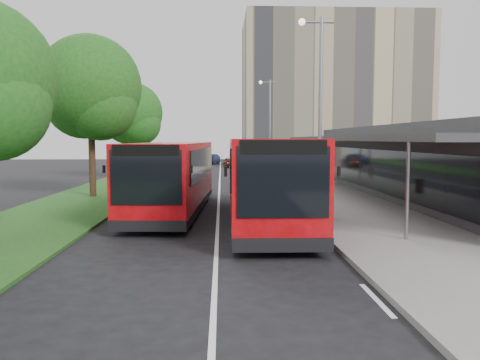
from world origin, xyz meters
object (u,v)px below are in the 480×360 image
object	(u,v)px
tree_mid	(90,93)
bus_second	(173,177)
car_far	(211,159)
car_near	(231,162)
bus_main	(266,180)
lamp_post_near	(318,103)
litter_bin	(310,186)
tree_far	(132,117)
bollard	(283,173)
lamp_post_far	(269,122)

from	to	relation	value
tree_mid	bus_second	world-z (taller)	tree_mid
bus_second	car_far	xyz separation A→B (m)	(0.69, 40.88, -0.95)
car_near	bus_main	bearing A→B (deg)	-98.73
tree_mid	lamp_post_near	size ratio (longest dim) A/B	1.11
lamp_post_near	tree_mid	bearing A→B (deg)	147.64
tree_mid	bus_second	xyz separation A→B (m)	(5.02, -5.51, -4.17)
bus_second	litter_bin	distance (m)	9.41
bus_main	car_far	world-z (taller)	bus_main
tree_mid	tree_far	distance (m)	12.02
tree_far	bollard	world-z (taller)	tree_far
lamp_post_far	bollard	world-z (taller)	lamp_post_far
bus_second	car_near	world-z (taller)	bus_second
tree_mid	litter_bin	size ratio (longest dim) A/B	10.69
tree_mid	bollard	world-z (taller)	tree_mid
bus_second	bollard	bearing A→B (deg)	69.19
tree_mid	car_near	size ratio (longest dim) A/B	2.57
car_far	car_near	bearing A→B (deg)	-52.54
tree_mid	bus_second	bearing A→B (deg)	-47.69
lamp_post_far	car_far	distance (m)	23.42
litter_bin	bollard	distance (m)	9.66
tree_mid	bollard	xyz separation A→B (m)	(11.95, 10.09, -5.16)
bus_main	litter_bin	distance (m)	9.36
lamp_post_near	litter_bin	distance (m)	8.63
tree_mid	litter_bin	bearing A→B (deg)	2.03
car_near	bus_second	bearing A→B (deg)	-105.28
tree_mid	lamp_post_far	bearing A→B (deg)	49.32
tree_mid	bus_main	world-z (taller)	tree_mid
litter_bin	bus_main	bearing A→B (deg)	-111.20
tree_mid	lamp_post_near	xyz separation A→B (m)	(11.13, -7.05, -1.04)
tree_mid	car_far	bearing A→B (deg)	80.84
car_near	litter_bin	bearing A→B (deg)	-91.40
bus_main	bus_second	distance (m)	4.72
bus_second	car_far	bearing A→B (deg)	92.17
tree_far	litter_bin	size ratio (longest dim) A/B	9.33
bus_second	car_far	world-z (taller)	bus_second
lamp_post_near	bus_second	distance (m)	7.03
lamp_post_far	bus_second	bearing A→B (deg)	-108.31
tree_far	bus_main	bearing A→B (deg)	-66.31
bus_second	bollard	world-z (taller)	bus_second
car_near	tree_far	bearing A→B (deg)	-127.40
bollard	litter_bin	bearing A→B (deg)	-88.27
car_near	car_far	size ratio (longest dim) A/B	0.89
tree_mid	bollard	bearing A→B (deg)	40.19
lamp_post_near	lamp_post_far	bearing A→B (deg)	90.00
lamp_post_far	bollard	size ratio (longest dim) A/B	8.83
bus_main	bus_second	bearing A→B (deg)	145.58
bus_main	bollard	xyz separation A→B (m)	(3.07, 18.33, -1.07)
tree_mid	litter_bin	xyz separation A→B (m)	(12.24, 0.43, -5.19)
lamp_post_far	litter_bin	world-z (taller)	lamp_post_far
tree_mid	bus_main	xyz separation A→B (m)	(8.88, -8.23, -4.09)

